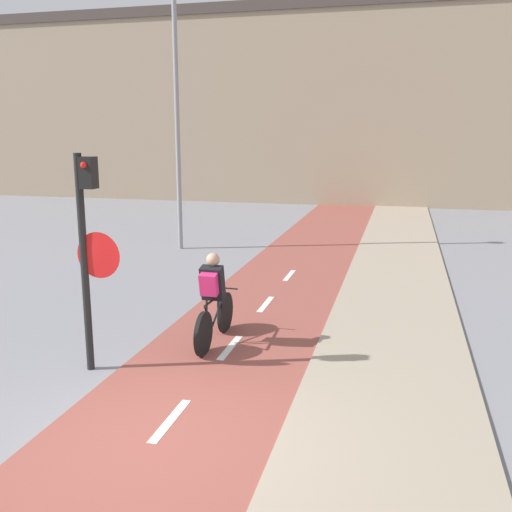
% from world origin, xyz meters
% --- Properties ---
extents(ground_plane, '(120.00, 120.00, 0.00)m').
position_xyz_m(ground_plane, '(0.00, 0.00, 0.00)').
color(ground_plane, gray).
extents(bike_lane, '(2.73, 60.00, 0.02)m').
position_xyz_m(bike_lane, '(0.00, 0.00, 0.01)').
color(bike_lane, brown).
rests_on(bike_lane, ground_plane).
extents(sidewalk_strip, '(2.40, 60.00, 0.05)m').
position_xyz_m(sidewalk_strip, '(2.57, 0.00, 0.03)').
color(sidewalk_strip, gray).
rests_on(sidewalk_strip, ground_plane).
extents(building_row_background, '(60.00, 5.20, 9.60)m').
position_xyz_m(building_row_background, '(0.00, 24.92, 4.81)').
color(building_row_background, gray).
rests_on(building_row_background, ground_plane).
extents(traffic_light_pole, '(0.67, 0.26, 3.19)m').
position_xyz_m(traffic_light_pole, '(-1.70, 1.70, 1.97)').
color(traffic_light_pole, black).
rests_on(traffic_light_pole, ground_plane).
extents(street_lamp_far, '(0.36, 0.36, 7.97)m').
position_xyz_m(street_lamp_far, '(-3.90, 10.58, 4.78)').
color(street_lamp_far, gray).
rests_on(street_lamp_far, ground_plane).
extents(cyclist_near, '(0.46, 1.86, 1.56)m').
position_xyz_m(cyclist_near, '(-0.32, 3.14, 0.73)').
color(cyclist_near, black).
rests_on(cyclist_near, ground_plane).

